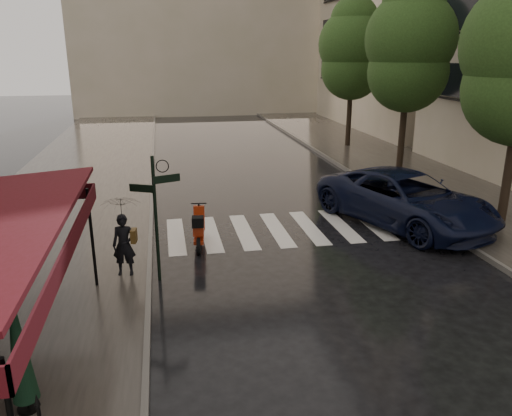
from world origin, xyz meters
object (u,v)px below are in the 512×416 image
object	(u,v)px
parked_car	(405,199)
parasol_front	(18,342)
pedestrian_with_umbrella	(121,213)
scooter	(199,230)

from	to	relation	value
parked_car	parasol_front	bearing A→B (deg)	-165.00
parasol_front	pedestrian_with_umbrella	bearing A→B (deg)	75.76
pedestrian_with_umbrella	parasol_front	size ratio (longest dim) A/B	1.09
scooter	parked_car	bearing A→B (deg)	12.50
parasol_front	parked_car	bearing A→B (deg)	36.46
pedestrian_with_umbrella	scooter	xyz separation A→B (m)	(1.93, 1.76, -1.18)
parked_car	pedestrian_with_umbrella	bearing A→B (deg)	174.79
pedestrian_with_umbrella	parked_car	bearing A→B (deg)	23.97
scooter	parasol_front	world-z (taller)	parasol_front
pedestrian_with_umbrella	parasol_front	distance (m)	4.91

